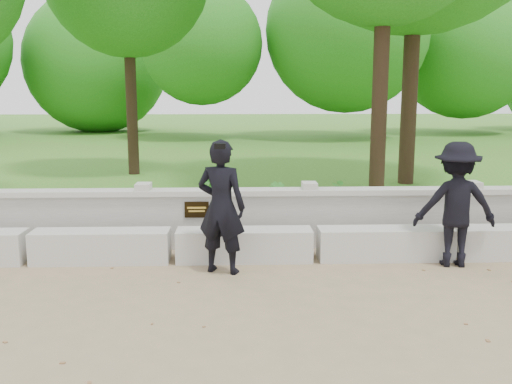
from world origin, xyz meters
TOP-DOWN VIEW (x-y plane):
  - ground at (0.00, 0.00)m, footprint 80.00×80.00m
  - lawn at (0.00, 14.00)m, footprint 40.00×22.00m
  - concrete_bench at (0.00, 1.90)m, footprint 11.90×0.45m
  - parapet_wall at (0.00, 2.60)m, footprint 12.50×0.35m
  - man_main at (0.70, 1.39)m, footprint 0.74×0.69m
  - visitor_mid at (3.86, 1.59)m, footprint 1.15×0.72m
  - shrub_b at (1.56, 3.36)m, footprint 0.44×0.44m
  - shrub_c at (2.76, 3.30)m, footprint 0.75×0.75m
  - shrub_d at (0.39, 4.70)m, footprint 0.41×0.41m

SIDE VIEW (x-z plane):
  - ground at x=0.00m, z-range 0.00..0.00m
  - lawn at x=0.00m, z-range 0.00..0.25m
  - concrete_bench at x=0.00m, z-range 0.00..0.45m
  - parapet_wall at x=0.00m, z-range 0.01..0.91m
  - shrub_d at x=0.39m, z-range 0.25..0.80m
  - shrub_b at x=1.56m, z-range 0.25..0.88m
  - shrub_c at x=2.76m, z-range 0.25..0.88m
  - visitor_mid at x=3.86m, z-range 0.00..1.70m
  - man_main at x=0.70m, z-range 0.00..1.76m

